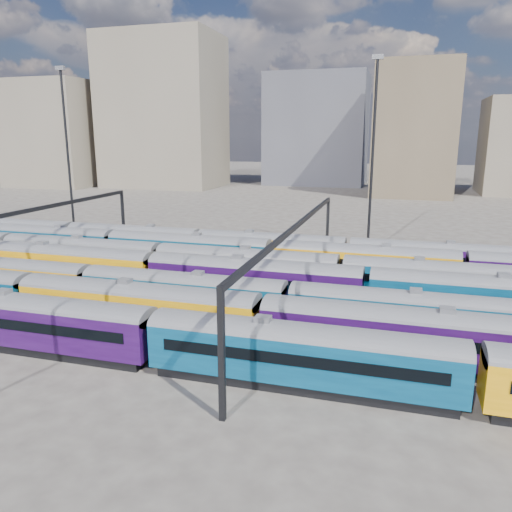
# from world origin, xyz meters

# --- Properties ---
(ground) EXTENTS (500.00, 500.00, 0.00)m
(ground) POSITION_xyz_m (0.00, 0.00, 0.00)
(ground) COLOR #413C37
(ground) RESTS_ON ground
(rake_0) EXTENTS (102.65, 3.01, 5.06)m
(rake_0) POSITION_xyz_m (13.49, -15.00, 2.66)
(rake_0) COLOR black
(rake_0) RESTS_ON ground
(rake_1) EXTENTS (103.32, 3.03, 5.10)m
(rake_1) POSITION_xyz_m (-0.93, -10.00, 2.68)
(rake_1) COLOR black
(rake_1) RESTS_ON ground
(rake_2) EXTENTS (134.03, 2.80, 4.70)m
(rake_2) POSITION_xyz_m (-18.45, -5.00, 2.47)
(rake_2) COLOR black
(rake_2) RESTS_ON ground
(rake_3) EXTENTS (105.55, 3.09, 5.21)m
(rake_3) POSITION_xyz_m (-15.36, 0.00, 2.74)
(rake_3) COLOR black
(rake_3) RESTS_ON ground
(rake_4) EXTENTS (100.16, 2.93, 4.94)m
(rake_4) POSITION_xyz_m (3.53, 5.00, 2.59)
(rake_4) COLOR black
(rake_4) RESTS_ON ground
(rake_5) EXTENTS (123.00, 3.00, 5.05)m
(rake_5) POSITION_xyz_m (5.03, 10.00, 2.65)
(rake_5) COLOR black
(rake_5) RESTS_ON ground
(rake_6) EXTENTS (95.50, 2.80, 4.70)m
(rake_6) POSITION_xyz_m (-15.60, 15.00, 2.47)
(rake_6) COLOR black
(rake_6) RESTS_ON ground
(gantry_1) EXTENTS (0.35, 40.35, 8.03)m
(gantry_1) POSITION_xyz_m (-20.00, 0.00, 6.79)
(gantry_1) COLOR black
(gantry_1) RESTS_ON ground
(gantry_2) EXTENTS (0.35, 40.35, 8.03)m
(gantry_2) POSITION_xyz_m (10.00, 0.00, 6.79)
(gantry_2) COLOR black
(gantry_2) RESTS_ON ground
(mast_1) EXTENTS (1.40, 0.50, 25.60)m
(mast_1) POSITION_xyz_m (-30.00, 22.00, 13.97)
(mast_1) COLOR black
(mast_1) RESTS_ON ground
(mast_3) EXTENTS (1.40, 0.50, 25.60)m
(mast_3) POSITION_xyz_m (15.00, 24.00, 13.97)
(mast_3) COLOR black
(mast_3) RESTS_ON ground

